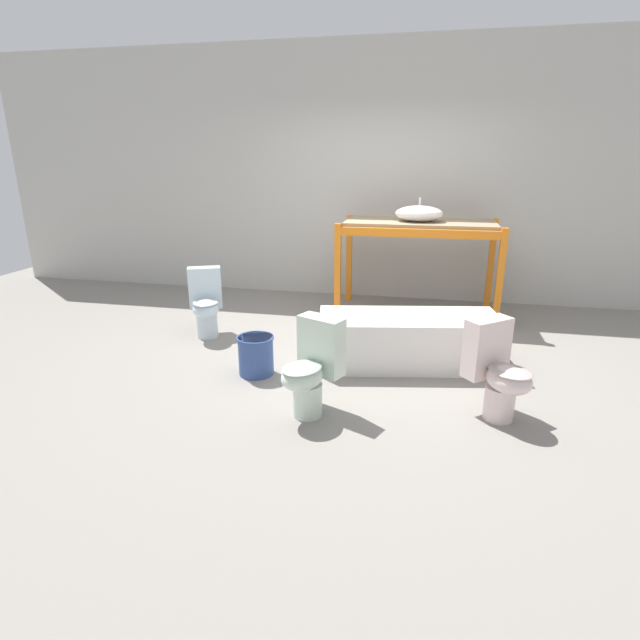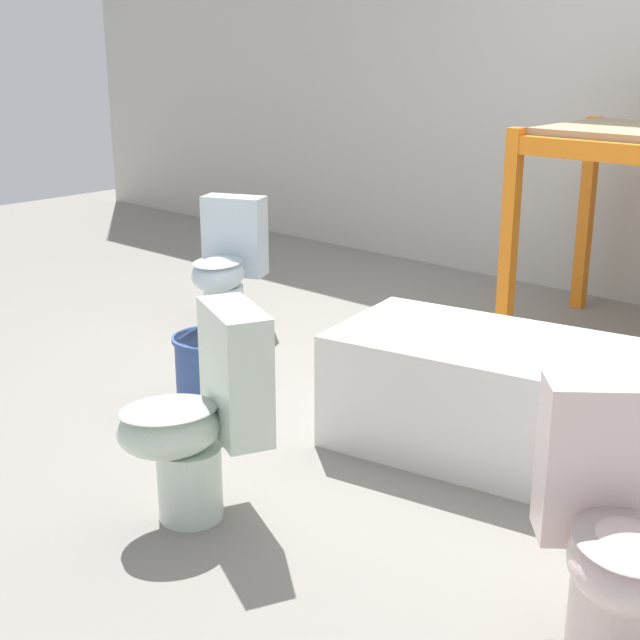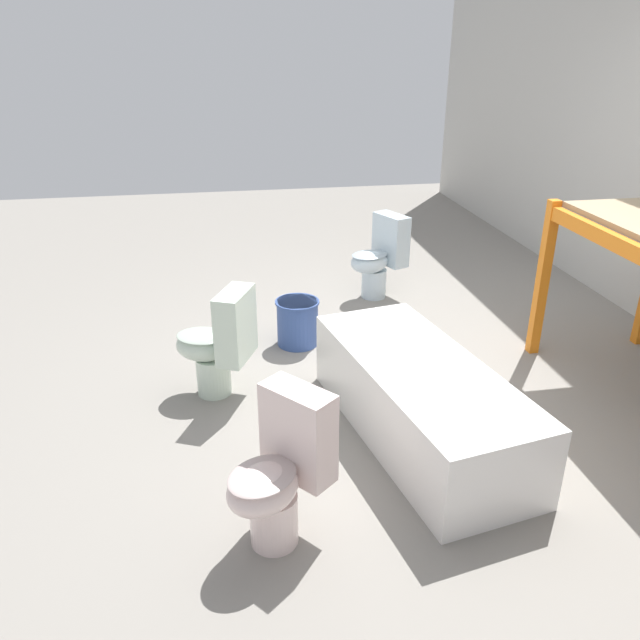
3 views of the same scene
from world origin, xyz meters
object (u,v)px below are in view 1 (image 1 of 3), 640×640
(bathtub_main, at_px, (409,336))
(toilet_near, at_px, (206,303))
(toilet_far, at_px, (497,371))
(toilet_extra, at_px, (311,368))
(bucket_white, at_px, (256,354))
(sink_basin, at_px, (419,214))

(bathtub_main, xyz_separation_m, toilet_near, (-2.12, 0.33, 0.10))
(bathtub_main, bearing_deg, toilet_far, -63.21)
(bathtub_main, xyz_separation_m, toilet_far, (0.66, -0.86, 0.10))
(toilet_extra, xyz_separation_m, bucket_white, (-0.63, 0.58, -0.18))
(toilet_far, distance_m, toilet_extra, 1.34)
(toilet_far, bearing_deg, toilet_extra, 150.03)
(sink_basin, relative_size, bucket_white, 1.55)
(sink_basin, distance_m, toilet_far, 2.61)
(sink_basin, distance_m, bathtub_main, 1.78)
(toilet_extra, relative_size, bucket_white, 2.07)
(toilet_near, distance_m, toilet_extra, 2.04)
(bucket_white, bearing_deg, toilet_far, -10.24)
(sink_basin, distance_m, toilet_extra, 2.82)
(sink_basin, height_order, bathtub_main, sink_basin)
(bathtub_main, relative_size, toilet_near, 2.39)
(toilet_near, bearing_deg, sink_basin, 5.74)
(bathtub_main, xyz_separation_m, toilet_extra, (-0.66, -1.10, 0.10))
(toilet_far, relative_size, bucket_white, 2.07)
(toilet_near, height_order, bucket_white, toilet_near)
(toilet_near, bearing_deg, bucket_white, -68.75)
(bathtub_main, bearing_deg, bucket_white, -168.87)
(bathtub_main, bearing_deg, sink_basin, 79.27)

